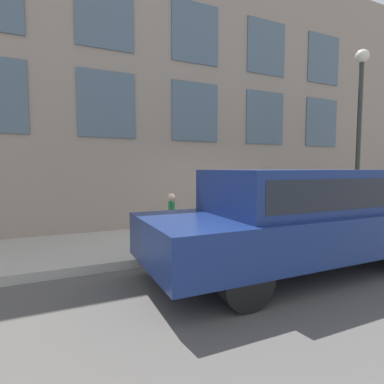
% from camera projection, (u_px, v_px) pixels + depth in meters
% --- Properties ---
extents(ground_plane, '(80.00, 80.00, 0.00)m').
position_uv_depth(ground_plane, '(250.00, 253.00, 6.21)').
color(ground_plane, '#514F4C').
extents(sidewalk, '(2.70, 60.00, 0.16)m').
position_uv_depth(sidewalk, '(218.00, 236.00, 7.43)').
color(sidewalk, '#B2ADA3').
rests_on(sidewalk, ground_plane).
extents(building_facade, '(0.33, 40.00, 7.91)m').
position_uv_depth(building_facade, '(193.00, 91.00, 8.49)').
color(building_facade, gray).
rests_on(building_facade, ground_plane).
extents(fire_hydrant, '(0.31, 0.43, 0.73)m').
position_uv_depth(fire_hydrant, '(212.00, 224.00, 6.48)').
color(fire_hydrant, gray).
rests_on(fire_hydrant, sidewalk).
extents(person, '(0.26, 0.17, 1.07)m').
position_uv_depth(person, '(172.00, 214.00, 6.24)').
color(person, navy).
rests_on(person, sidewalk).
extents(parked_truck_navy_near, '(1.98, 5.35, 1.72)m').
position_uv_depth(parked_truck_navy_near, '(301.00, 212.00, 5.12)').
color(parked_truck_navy_near, black).
rests_on(parked_truck_navy_near, ground_plane).
extents(street_lamp, '(0.36, 0.36, 4.85)m').
position_uv_depth(street_lamp, '(360.00, 116.00, 8.36)').
color(street_lamp, '#2D332D').
rests_on(street_lamp, sidewalk).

